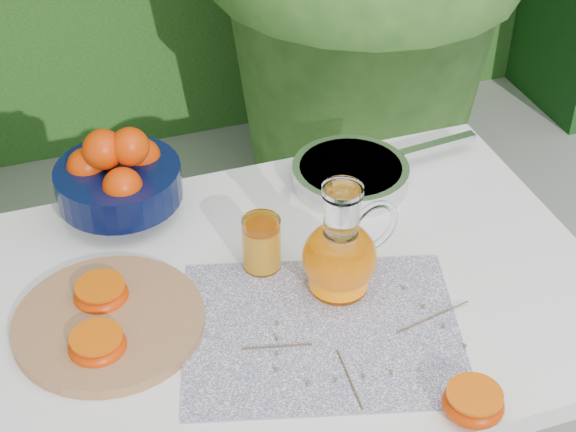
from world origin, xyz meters
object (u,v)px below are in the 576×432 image
object	(u,v)px
fruit_bowl	(118,175)
juice_pitcher	(341,253)
cutting_board	(109,322)
saute_pan	(352,174)
white_table	(292,324)

from	to	relation	value
fruit_bowl	juice_pitcher	xyz separation A→B (m)	(0.29, -0.31, -0.01)
fruit_bowl	cutting_board	bearing A→B (deg)	-104.38
fruit_bowl	saute_pan	distance (m)	0.42
white_table	juice_pitcher	world-z (taller)	juice_pitcher
fruit_bowl	juice_pitcher	world-z (taller)	juice_pitcher
white_table	cutting_board	bearing A→B (deg)	178.59
cutting_board	fruit_bowl	distance (m)	0.30
juice_pitcher	cutting_board	bearing A→B (deg)	175.11
juice_pitcher	fruit_bowl	bearing A→B (deg)	133.16
white_table	fruit_bowl	xyz separation A→B (m)	(-0.22, 0.29, 0.16)
white_table	cutting_board	xyz separation A→B (m)	(-0.29, 0.01, 0.09)
white_table	saute_pan	xyz separation A→B (m)	(0.20, 0.23, 0.10)
white_table	fruit_bowl	bearing A→B (deg)	127.43
cutting_board	saute_pan	xyz separation A→B (m)	(0.49, 0.23, 0.01)
fruit_bowl	saute_pan	bearing A→B (deg)	-7.18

